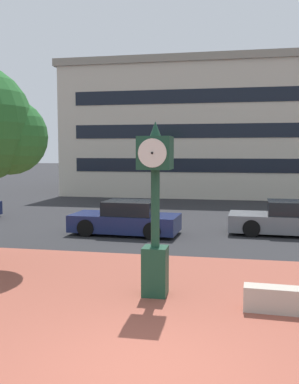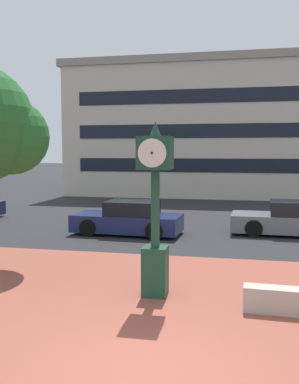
# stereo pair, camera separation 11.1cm
# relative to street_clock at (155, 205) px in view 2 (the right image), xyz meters

# --- Properties ---
(ground_plane) EXTENTS (200.00, 200.00, 0.00)m
(ground_plane) POSITION_rel_street_clock_xyz_m (0.46, -3.33, -1.99)
(ground_plane) COLOR #262628
(plaza_brick_paving) EXTENTS (44.00, 10.96, 0.01)m
(plaza_brick_paving) POSITION_rel_street_clock_xyz_m (0.46, -1.85, -1.99)
(plaza_brick_paving) COLOR brown
(plaza_brick_paving) RESTS_ON ground
(street_clock) EXTENTS (0.71, 0.82, 3.78)m
(street_clock) POSITION_rel_street_clock_xyz_m (0.00, 0.00, 0.00)
(street_clock) COLOR #19422D
(street_clock) RESTS_ON ground
(car_street_mid) EXTENTS (4.15, 1.99, 1.28)m
(car_street_mid) POSITION_rel_street_clock_xyz_m (-2.36, 6.73, -1.42)
(car_street_mid) COLOR navy
(car_street_mid) RESTS_ON ground
(car_street_distant) EXTENTS (4.55, 1.97, 1.28)m
(car_street_distant) POSITION_rel_street_clock_xyz_m (3.77, 7.84, -1.42)
(car_street_distant) COLOR slate
(car_street_distant) RESTS_ON ground
(civic_building) EXTENTS (27.06, 13.44, 9.38)m
(civic_building) POSITION_rel_street_clock_xyz_m (2.89, 25.85, 2.71)
(civic_building) COLOR beige
(civic_building) RESTS_ON ground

